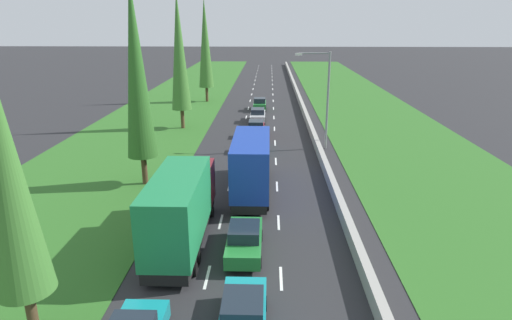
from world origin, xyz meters
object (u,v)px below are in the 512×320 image
object	(u,v)px
teal_sedan_centre_lane	(243,315)
poplar_tree_nearest	(7,178)
green_sedan_centre_lane	(244,240)
green_hatchback_centre_lane	(260,104)
maroon_hatchback_centre_lane	(256,129)
poplar_tree_fourth	(205,43)
poplar_tree_second	(136,70)
street_light_mast	(324,94)
silver_sedan_centre_lane	(258,115)
poplar_tree_third	(179,52)
green_box_truck_left_lane	(181,207)
blue_box_truck_centre_lane	(252,163)
teal_hatchback_centre_lane	(256,142)

from	to	relation	value
teal_sedan_centre_lane	poplar_tree_nearest	xyz separation A→B (m)	(-7.87, -0.59, 5.76)
green_sedan_centre_lane	green_hatchback_centre_lane	xyz separation A→B (m)	(-0.04, 38.38, 0.02)
maroon_hatchback_centre_lane	poplar_tree_fourth	world-z (taller)	poplar_tree_fourth
teal_sedan_centre_lane	poplar_tree_second	size ratio (longest dim) A/B	0.31
street_light_mast	poplar_tree_fourth	bearing A→B (deg)	120.01
poplar_tree_fourth	street_light_mast	bearing A→B (deg)	-59.99
silver_sedan_centre_lane	green_hatchback_centre_lane	xyz separation A→B (m)	(0.08, 7.16, 0.02)
poplar_tree_third	green_hatchback_centre_lane	bearing A→B (deg)	51.61
maroon_hatchback_centre_lane	poplar_tree_third	world-z (taller)	poplar_tree_third
green_box_truck_left_lane	poplar_tree_second	world-z (taller)	poplar_tree_second
green_sedan_centre_lane	blue_box_truck_centre_lane	world-z (taller)	blue_box_truck_centre_lane
teal_hatchback_centre_lane	maroon_hatchback_centre_lane	size ratio (longest dim) A/B	1.00
poplar_tree_nearest	street_light_mast	world-z (taller)	poplar_tree_nearest
teal_hatchback_centre_lane	poplar_tree_nearest	bearing A→B (deg)	-106.59
blue_box_truck_centre_lane	street_light_mast	size ratio (longest dim) A/B	1.04
poplar_tree_nearest	teal_hatchback_centre_lane	bearing A→B (deg)	73.41
teal_sedan_centre_lane	teal_hatchback_centre_lane	xyz separation A→B (m)	(-0.27, 24.92, 0.02)
blue_box_truck_centre_lane	maroon_hatchback_centre_lane	world-z (taller)	blue_box_truck_centre_lane
green_box_truck_left_lane	poplar_tree_fourth	world-z (taller)	poplar_tree_fourth
green_box_truck_left_lane	street_light_mast	distance (m)	21.49
maroon_hatchback_centre_lane	silver_sedan_centre_lane	bearing A→B (deg)	90.05
maroon_hatchback_centre_lane	blue_box_truck_centre_lane	bearing A→B (deg)	-89.43
poplar_tree_fourth	silver_sedan_centre_lane	bearing A→B (deg)	-59.58
poplar_tree_third	teal_sedan_centre_lane	bearing A→B (deg)	-75.41
green_sedan_centre_lane	poplar_tree_third	xyz separation A→B (m)	(-8.51, 27.70, 7.59)
green_sedan_centre_lane	poplar_tree_third	distance (m)	29.95
green_hatchback_centre_lane	silver_sedan_centre_lane	bearing A→B (deg)	-90.60
teal_sedan_centre_lane	poplar_tree_nearest	bearing A→B (deg)	-175.69
green_sedan_centre_lane	green_box_truck_left_lane	world-z (taller)	green_box_truck_left_lane
green_hatchback_centre_lane	poplar_tree_nearest	size ratio (longest dim) A/B	0.35
silver_sedan_centre_lane	green_sedan_centre_lane	bearing A→B (deg)	-89.78
teal_sedan_centre_lane	green_hatchback_centre_lane	xyz separation A→B (m)	(-0.33, 44.44, 0.02)
street_light_mast	poplar_tree_nearest	bearing A→B (deg)	-117.55
teal_sedan_centre_lane	maroon_hatchback_centre_lane	bearing A→B (deg)	90.75
green_box_truck_left_lane	poplar_tree_nearest	size ratio (longest dim) A/B	0.85
maroon_hatchback_centre_lane	teal_hatchback_centre_lane	bearing A→B (deg)	-88.70
blue_box_truck_centre_lane	teal_hatchback_centre_lane	xyz separation A→B (m)	(-0.03, 10.25, -1.35)
teal_sedan_centre_lane	blue_box_truck_centre_lane	world-z (taller)	blue_box_truck_centre_lane
silver_sedan_centre_lane	green_hatchback_centre_lane	world-z (taller)	green_hatchback_centre_lane
teal_hatchback_centre_lane	green_box_truck_left_lane	xyz separation A→B (m)	(-3.40, -17.88, 1.35)
blue_box_truck_centre_lane	maroon_hatchback_centre_lane	bearing A→B (deg)	90.57
blue_box_truck_centre_lane	poplar_tree_nearest	xyz separation A→B (m)	(-7.63, -15.25, 4.38)
green_hatchback_centre_lane	green_sedan_centre_lane	bearing A→B (deg)	-89.93
maroon_hatchback_centre_lane	street_light_mast	bearing A→B (deg)	-34.29
poplar_tree_second	green_hatchback_centre_lane	bearing A→B (deg)	74.44
green_sedan_centre_lane	teal_hatchback_centre_lane	distance (m)	18.85
green_sedan_centre_lane	teal_hatchback_centre_lane	size ratio (longest dim) A/B	1.15
teal_sedan_centre_lane	silver_sedan_centre_lane	xyz separation A→B (m)	(-0.40, 37.28, 0.00)
green_sedan_centre_lane	blue_box_truck_centre_lane	bearing A→B (deg)	89.73
maroon_hatchback_centre_lane	poplar_tree_second	bearing A→B (deg)	-118.75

